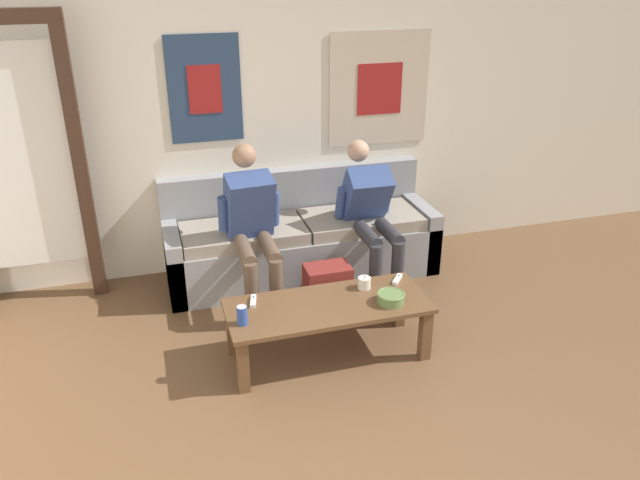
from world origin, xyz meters
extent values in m
cube|color=silver|center=(0.00, 3.01, 1.27)|extent=(10.00, 0.05, 2.55)
cube|color=navy|center=(-0.39, 2.97, 1.52)|extent=(0.56, 0.01, 0.82)
cube|color=maroon|center=(-0.39, 2.97, 1.52)|extent=(0.25, 0.01, 0.37)
cube|color=beige|center=(1.05, 2.97, 1.44)|extent=(0.87, 0.01, 0.93)
cube|color=maroon|center=(1.05, 2.97, 1.44)|extent=(0.39, 0.01, 0.42)
cube|color=#382319|center=(-1.36, 2.78, 1.02)|extent=(0.10, 0.10, 2.05)
cube|color=silver|center=(-1.81, 2.80, 1.13)|extent=(0.82, 0.02, 1.64)
cube|color=gray|center=(0.27, 2.92, 0.42)|extent=(2.21, 0.13, 0.84)
cube|color=gray|center=(0.27, 2.56, 0.21)|extent=(2.21, 0.58, 0.41)
cube|color=gray|center=(-0.77, 2.56, 0.27)|extent=(0.12, 0.58, 0.53)
cube|color=gray|center=(1.32, 2.56, 0.27)|extent=(0.12, 0.58, 0.53)
cube|color=gray|center=(-0.22, 2.56, 0.46)|extent=(0.97, 0.54, 0.10)
cube|color=gray|center=(0.77, 2.56, 0.46)|extent=(0.97, 0.54, 0.10)
cube|color=brown|center=(0.13, 1.44, 0.38)|extent=(1.33, 0.54, 0.03)
cube|color=brown|center=(-0.47, 1.66, 0.18)|extent=(0.07, 0.07, 0.37)
cube|color=brown|center=(0.74, 1.66, 0.18)|extent=(0.07, 0.07, 0.37)
cube|color=brown|center=(-0.47, 1.23, 0.18)|extent=(0.07, 0.07, 0.37)
cube|color=brown|center=(0.74, 1.23, 0.18)|extent=(0.07, 0.07, 0.37)
cylinder|color=brown|center=(-0.28, 2.14, 0.51)|extent=(0.11, 0.40, 0.11)
cylinder|color=brown|center=(-0.28, 1.94, 0.27)|extent=(0.10, 0.10, 0.49)
cube|color=#232328|center=(-0.28, 1.87, 0.03)|extent=(0.11, 0.25, 0.05)
cylinder|color=brown|center=(-0.10, 2.14, 0.51)|extent=(0.11, 0.40, 0.11)
cylinder|color=brown|center=(-0.10, 1.94, 0.27)|extent=(0.10, 0.10, 0.49)
cube|color=#232328|center=(-0.10, 1.87, 0.03)|extent=(0.11, 0.25, 0.05)
cube|color=#33477F|center=(-0.19, 2.40, 0.75)|extent=(0.37, 0.37, 0.54)
sphere|color=#9E7556|center=(-0.19, 2.50, 1.12)|extent=(0.18, 0.18, 0.18)
cylinder|color=#33477F|center=(-0.39, 2.41, 0.71)|extent=(0.08, 0.11, 0.28)
cylinder|color=#33477F|center=(0.00, 2.41, 0.71)|extent=(0.08, 0.11, 0.28)
cylinder|color=#2D2D33|center=(0.67, 2.15, 0.51)|extent=(0.11, 0.37, 0.11)
cylinder|color=#2D2D33|center=(0.67, 1.96, 0.27)|extent=(0.10, 0.10, 0.49)
cube|color=#232328|center=(0.67, 1.89, 0.03)|extent=(0.11, 0.25, 0.05)
cylinder|color=#2D2D33|center=(0.85, 2.15, 0.51)|extent=(0.11, 0.37, 0.11)
cylinder|color=#2D2D33|center=(0.85, 1.96, 0.27)|extent=(0.10, 0.10, 0.49)
cube|color=#232328|center=(0.85, 1.89, 0.03)|extent=(0.11, 0.25, 0.05)
cube|color=#33477F|center=(0.76, 2.46, 0.71)|extent=(0.35, 0.45, 0.52)
sphere|color=tan|center=(0.76, 2.65, 1.03)|extent=(0.18, 0.18, 0.18)
cylinder|color=#33477F|center=(0.56, 2.49, 0.66)|extent=(0.08, 0.15, 0.27)
cylinder|color=#33477F|center=(0.95, 2.49, 0.66)|extent=(0.08, 0.15, 0.27)
cube|color=maroon|center=(0.30, 2.00, 0.19)|extent=(0.34, 0.22, 0.37)
cube|color=maroon|center=(0.30, 1.90, 0.10)|extent=(0.24, 0.08, 0.17)
cylinder|color=#607F47|center=(0.53, 1.35, 0.43)|extent=(0.18, 0.18, 0.07)
torus|color=#607F47|center=(0.53, 1.35, 0.46)|extent=(0.19, 0.19, 0.02)
cylinder|color=silver|center=(0.43, 1.58, 0.44)|extent=(0.09, 0.09, 0.08)
cylinder|color=black|center=(0.43, 1.58, 0.48)|extent=(0.00, 0.00, 0.01)
cylinder|color=#28479E|center=(-0.44, 1.36, 0.46)|extent=(0.07, 0.07, 0.12)
cylinder|color=silver|center=(-0.44, 1.36, 0.52)|extent=(0.06, 0.06, 0.00)
cube|color=white|center=(0.69, 1.61, 0.41)|extent=(0.12, 0.13, 0.02)
cylinder|color=#333842|center=(0.71, 1.63, 0.42)|extent=(0.01, 0.01, 0.00)
cube|color=white|center=(-0.33, 1.60, 0.41)|extent=(0.07, 0.15, 0.02)
cylinder|color=#333842|center=(-0.32, 1.63, 0.42)|extent=(0.01, 0.01, 0.00)
camera|label=1|loc=(-0.91, -1.90, 2.48)|focal=35.00mm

